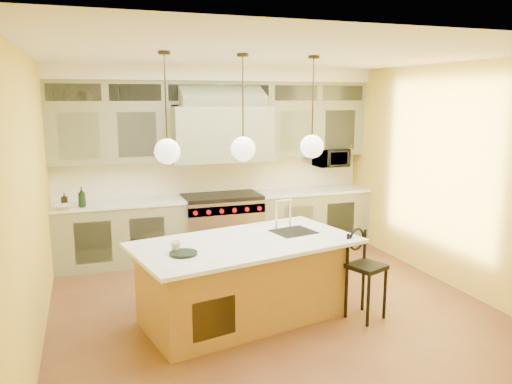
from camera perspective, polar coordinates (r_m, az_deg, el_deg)
name	(u,v)px	position (r m, az deg, el deg)	size (l,w,h in m)	color
floor	(269,305)	(6.14, 1.54, -12.81)	(5.00, 5.00, 0.00)	brown
ceiling	(271,56)	(5.65, 1.69, 15.28)	(5.00, 5.00, 0.00)	white
wall_back	(215,161)	(8.08, -4.65, 3.57)	(5.00, 5.00, 0.00)	yellow
wall_front	(399,247)	(3.55, 16.04, -6.10)	(5.00, 5.00, 0.00)	yellow
wall_left	(33,201)	(5.39, -24.14, -0.94)	(5.00, 5.00, 0.00)	yellow
wall_right	(449,176)	(6.99, 21.18, 1.76)	(5.00, 5.00, 0.00)	yellow
back_cabinetry	(220,164)	(7.83, -4.16, 3.20)	(5.00, 0.77, 2.90)	gray
range	(222,224)	(7.92, -3.90, -3.67)	(1.20, 0.74, 0.96)	silver
kitchen_island	(244,279)	(5.62, -1.35, -9.89)	(2.61, 1.74, 1.35)	olive
counter_stool	(365,269)	(5.76, 12.30, -8.56)	(0.46, 0.46, 1.02)	black
microwave	(331,158)	(8.54, 8.57, 3.88)	(0.54, 0.37, 0.30)	black
oil_bottle_a	(82,197)	(7.38, -19.28, -0.56)	(0.11, 0.11, 0.29)	black
oil_bottle_b	(64,199)	(7.56, -21.05, -0.79)	(0.09, 0.09, 0.19)	black
fruit_bowl	(64,207)	(7.35, -21.07, -1.62)	(0.26, 0.26, 0.06)	silver
cup	(175,247)	(5.13, -9.19, -6.17)	(0.11, 0.11, 0.11)	white
pendant_left	(167,149)	(5.10, -10.11, 4.91)	(0.26, 0.26, 1.11)	#2D2319
pendant_center	(243,146)	(5.29, -1.48, 5.27)	(0.26, 0.26, 1.11)	#2D2319
pendant_right	(312,144)	(5.58, 6.41, 5.49)	(0.26, 0.26, 1.11)	#2D2319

